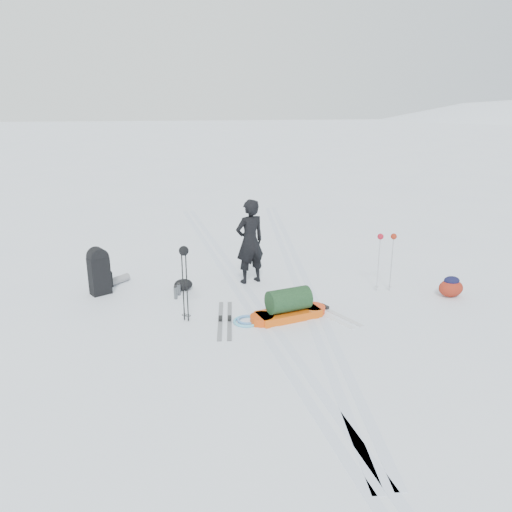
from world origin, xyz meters
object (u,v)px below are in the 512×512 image
(pulk_sled, at_px, (289,307))
(ski_poles_black, at_px, (184,260))
(expedition_rucksack, at_px, (102,272))
(skier, at_px, (250,242))

(pulk_sled, relative_size, ski_poles_black, 1.11)
(pulk_sled, xyz_separation_m, ski_poles_black, (-1.80, 0.25, 0.92))
(pulk_sled, xyz_separation_m, expedition_rucksack, (-3.39, 1.97, 0.23))
(skier, height_order, expedition_rucksack, skier)
(skier, bearing_deg, pulk_sled, 79.39)
(pulk_sled, bearing_deg, expedition_rucksack, 136.63)
(expedition_rucksack, distance_m, ski_poles_black, 2.43)
(pulk_sled, height_order, ski_poles_black, ski_poles_black)
(expedition_rucksack, bearing_deg, ski_poles_black, -75.42)
(expedition_rucksack, relative_size, ski_poles_black, 0.72)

